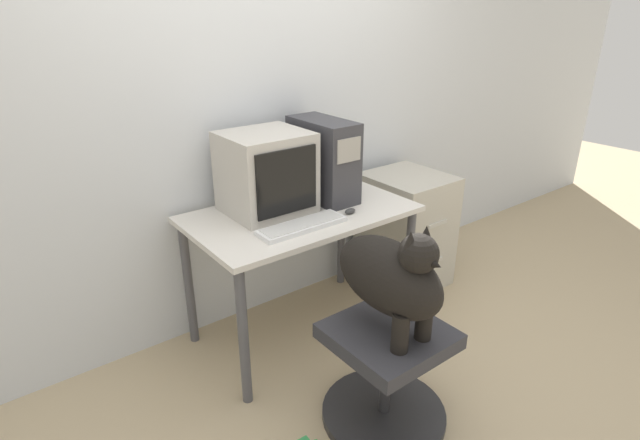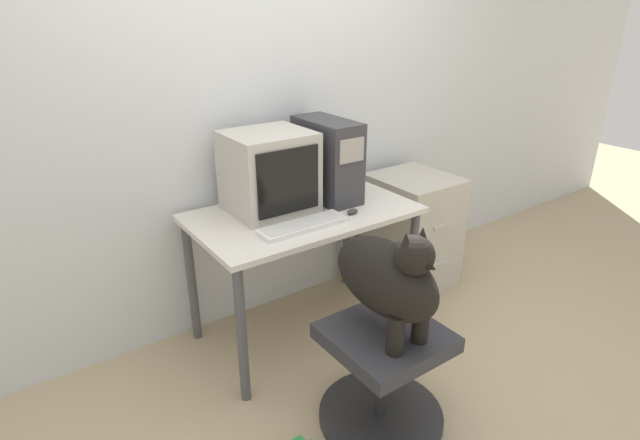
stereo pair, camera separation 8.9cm
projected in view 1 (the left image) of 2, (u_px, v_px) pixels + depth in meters
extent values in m
plane|color=tan|center=(340.00, 361.00, 2.76)|extent=(12.00, 12.00, 0.00)
cube|color=silver|center=(256.00, 103.00, 2.82)|extent=(8.00, 0.05, 2.60)
cube|color=silver|center=(301.00, 214.00, 2.72)|extent=(1.21, 0.72, 0.03)
cylinder|color=#4C4C51|center=(243.00, 338.00, 2.34)|extent=(0.05, 0.05, 0.75)
cylinder|color=#4C4C51|center=(408.00, 268.00, 2.96)|extent=(0.05, 0.05, 0.75)
cylinder|color=#4C4C51|center=(189.00, 284.00, 2.79)|extent=(0.05, 0.05, 0.75)
cylinder|color=#4C4C51|center=(341.00, 234.00, 3.41)|extent=(0.05, 0.05, 0.75)
cube|color=#B7B2A8|center=(266.00, 172.00, 2.65)|extent=(0.43, 0.39, 0.43)
cube|color=black|center=(287.00, 182.00, 2.50)|extent=(0.35, 0.01, 0.34)
cube|color=#333338|center=(323.00, 160.00, 2.83)|extent=(0.21, 0.44, 0.46)
cube|color=#9E998E|center=(349.00, 150.00, 2.62)|extent=(0.16, 0.01, 0.13)
cube|color=silver|center=(302.00, 226.00, 2.51)|extent=(0.48, 0.14, 0.02)
cube|color=silver|center=(302.00, 223.00, 2.50)|extent=(0.44, 0.12, 0.00)
ellipsoid|color=#333333|center=(350.00, 211.00, 2.68)|extent=(0.07, 0.04, 0.03)
cylinder|color=#262628|center=(383.00, 413.00, 2.38)|extent=(0.59, 0.59, 0.04)
cylinder|color=#262628|center=(386.00, 377.00, 2.29)|extent=(0.05, 0.05, 0.39)
cube|color=#2D2D33|center=(388.00, 336.00, 2.20)|extent=(0.48, 0.48, 0.07)
ellipsoid|color=black|center=(388.00, 276.00, 2.11)|extent=(0.26, 0.56, 0.32)
cylinder|color=black|center=(400.00, 333.00, 2.02)|extent=(0.07, 0.07, 0.18)
cylinder|color=black|center=(424.00, 320.00, 2.10)|extent=(0.07, 0.07, 0.18)
sphere|color=black|center=(419.00, 254.00, 1.93)|extent=(0.16, 0.16, 0.16)
cone|color=black|center=(433.00, 263.00, 1.88)|extent=(0.07, 0.08, 0.07)
cone|color=black|center=(410.00, 240.00, 1.88)|extent=(0.06, 0.06, 0.07)
cone|color=black|center=(426.00, 234.00, 1.93)|extent=(0.06, 0.06, 0.07)
torus|color=orange|center=(414.00, 266.00, 1.97)|extent=(0.12, 0.12, 0.02)
cube|color=#B7B2A3|center=(405.00, 230.00, 3.44)|extent=(0.49, 0.53, 0.78)
cube|color=beige|center=(438.00, 224.00, 3.19)|extent=(0.17, 0.01, 0.02)
cube|color=beige|center=(434.00, 262.00, 3.29)|extent=(0.17, 0.01, 0.02)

